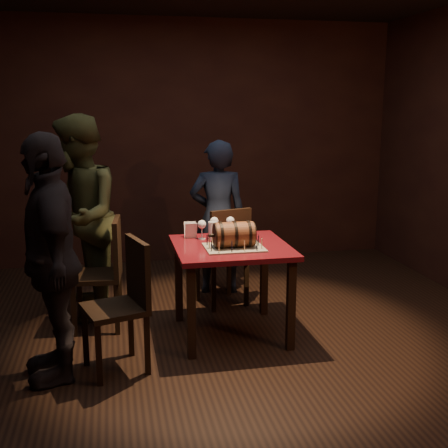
# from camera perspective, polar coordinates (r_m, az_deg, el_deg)

# --- Properties ---
(room_shell) EXTENTS (5.04, 5.04, 2.80)m
(room_shell) POSITION_cam_1_polar(r_m,az_deg,el_deg) (4.15, 0.15, 5.95)
(room_shell) COLOR black
(room_shell) RESTS_ON ground
(pub_table) EXTENTS (0.90, 0.90, 0.75)m
(pub_table) POSITION_cam_1_polar(r_m,az_deg,el_deg) (4.48, 0.75, -3.52)
(pub_table) COLOR #550E16
(pub_table) RESTS_ON ground
(cake_board) EXTENTS (0.45, 0.35, 0.01)m
(cake_board) POSITION_cam_1_polar(r_m,az_deg,el_deg) (4.35, 1.03, -2.40)
(cake_board) COLOR gray
(cake_board) RESTS_ON pub_table
(barrel_cake) EXTENTS (0.36, 0.21, 0.21)m
(barrel_cake) POSITION_cam_1_polar(r_m,az_deg,el_deg) (4.32, 1.03, -1.07)
(barrel_cake) COLOR brown
(barrel_cake) RESTS_ON cake_board
(birthday_candles) EXTENTS (0.40, 0.30, 0.09)m
(birthday_candles) POSITION_cam_1_polar(r_m,az_deg,el_deg) (4.34, 1.03, -1.81)
(birthday_candles) COLOR #FDDF97
(birthday_candles) RESTS_ON cake_board
(wine_glass_left) EXTENTS (0.07, 0.07, 0.16)m
(wine_glass_left) POSITION_cam_1_polar(r_m,az_deg,el_deg) (4.62, -2.27, -0.13)
(wine_glass_left) COLOR silver
(wine_glass_left) RESTS_ON pub_table
(wine_glass_mid) EXTENTS (0.07, 0.07, 0.16)m
(wine_glass_mid) POSITION_cam_1_polar(r_m,az_deg,el_deg) (4.74, -0.99, 0.20)
(wine_glass_mid) COLOR silver
(wine_glass_mid) RESTS_ON pub_table
(wine_glass_right) EXTENTS (0.07, 0.07, 0.16)m
(wine_glass_right) POSITION_cam_1_polar(r_m,az_deg,el_deg) (4.76, 0.65, 0.24)
(wine_glass_right) COLOR silver
(wine_glass_right) RESTS_ON pub_table
(pint_of_ale) EXTENTS (0.07, 0.07, 0.15)m
(pint_of_ale) POSITION_cam_1_polar(r_m,az_deg,el_deg) (4.61, -1.16, -0.72)
(pint_of_ale) COLOR silver
(pint_of_ale) RESTS_ON pub_table
(menu_card) EXTENTS (0.10, 0.05, 0.13)m
(menu_card) POSITION_cam_1_polar(r_m,az_deg,el_deg) (4.67, -3.42, -0.65)
(menu_card) COLOR white
(menu_card) RESTS_ON pub_table
(chair_back) EXTENTS (0.50, 0.50, 0.93)m
(chair_back) POSITION_cam_1_polar(r_m,az_deg,el_deg) (5.14, 0.17, -2.81)
(chair_back) COLOR black
(chair_back) RESTS_ON ground
(chair_left_rear) EXTENTS (0.43, 0.43, 0.93)m
(chair_left_rear) POSITION_cam_1_polar(r_m,az_deg,el_deg) (4.75, -11.91, -4.34)
(chair_left_rear) COLOR black
(chair_left_rear) RESTS_ON ground
(chair_left_front) EXTENTS (0.50, 0.50, 0.93)m
(chair_left_front) POSITION_cam_1_polar(r_m,az_deg,el_deg) (4.01, -10.01, -7.37)
(chair_left_front) COLOR black
(chair_left_front) RESTS_ON ground
(person_back) EXTENTS (0.59, 0.43, 1.51)m
(person_back) POSITION_cam_1_polar(r_m,az_deg,el_deg) (5.50, -0.62, 0.68)
(person_back) COLOR #171E2F
(person_back) RESTS_ON ground
(person_left_rear) EXTENTS (0.71, 0.89, 1.77)m
(person_left_rear) POSITION_cam_1_polar(r_m,az_deg,el_deg) (4.99, -14.52, 0.62)
(person_left_rear) COLOR #434422
(person_left_rear) RESTS_ON ground
(person_left_front) EXTENTS (0.57, 1.04, 1.68)m
(person_left_front) POSITION_cam_1_polar(r_m,az_deg,el_deg) (3.91, -17.22, -3.37)
(person_left_front) COLOR black
(person_left_front) RESTS_ON ground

